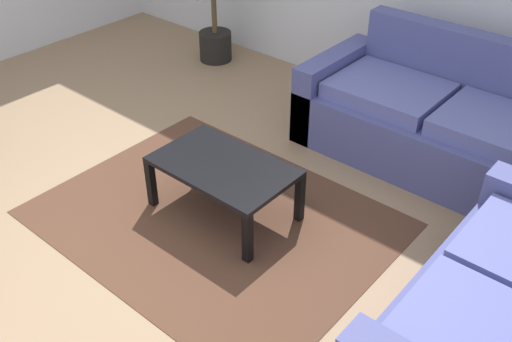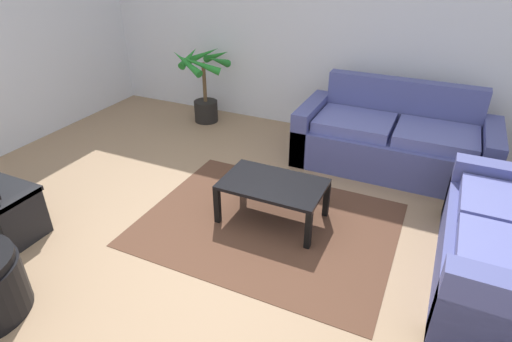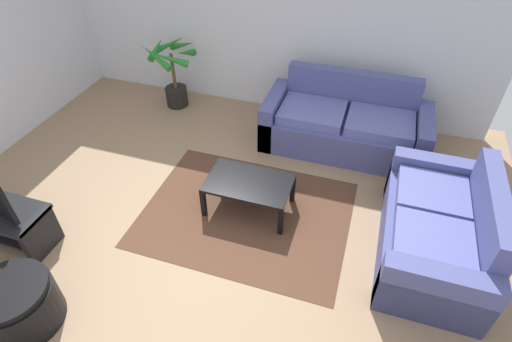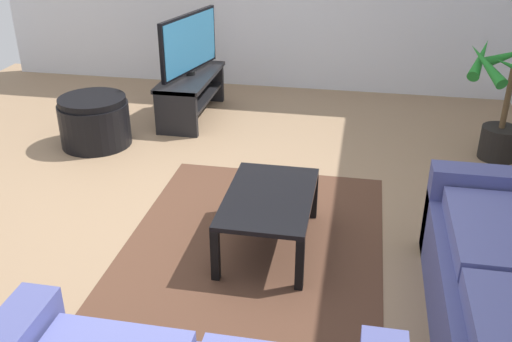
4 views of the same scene
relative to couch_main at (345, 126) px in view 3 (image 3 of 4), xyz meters
name	(u,v)px [view 3 (image 3 of 4)]	position (x,y,z in m)	size (l,w,h in m)	color
ground_plane	(185,254)	(-1.19, -2.28, -0.30)	(6.60, 6.60, 0.00)	#937556
wall_back	(273,15)	(-1.19, 0.72, 1.05)	(6.00, 0.06, 2.70)	silver
couch_main	(345,126)	(0.00, 0.00, 0.00)	(2.04, 0.90, 0.90)	#4C518C
couch_loveseat	(436,232)	(1.09, -1.51, 0.00)	(0.90, 1.63, 0.90)	#4C518C
coffee_table	(249,185)	(-0.79, -1.48, 0.03)	(0.90, 0.56, 0.38)	black
area_rug	(246,213)	(-0.79, -1.58, -0.30)	(2.20, 1.70, 0.01)	#513323
potted_palm	(174,75)	(-2.53, 0.25, 0.20)	(0.72, 0.74, 1.01)	black
ottoman	(18,305)	(-2.16, -3.33, -0.08)	(0.63, 0.63, 0.45)	black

